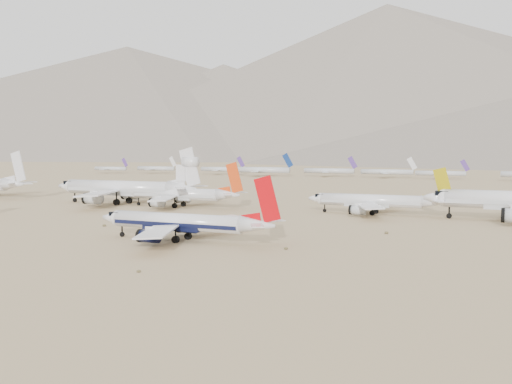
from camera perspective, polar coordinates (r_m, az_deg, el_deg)
ground at (r=121.68m, az=-8.08°, el=-5.02°), size 7000.00×7000.00×0.00m
main_airliner at (r=122.22m, az=-7.19°, el=-3.08°), size 41.09×40.14×14.50m
row2_gold_tail at (r=176.08m, az=11.92°, el=-0.90°), size 41.09×40.18×14.63m
row2_orange_tail at (r=196.17m, az=-7.57°, el=-0.25°), size 44.05×43.09×15.71m
row2_white_trijet at (r=209.75m, az=-12.86°, el=0.39°), size 58.29×56.97×20.66m
distant_storage_row at (r=413.49m, az=15.98°, el=1.90°), size 564.73×55.44×15.47m
desert_scrub at (r=118.03m, az=-22.48°, el=-5.44°), size 233.60×121.67×0.63m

